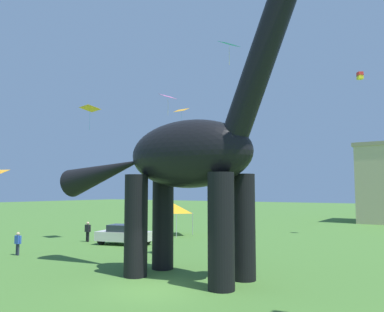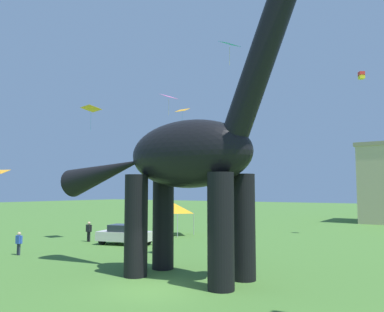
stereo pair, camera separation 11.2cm
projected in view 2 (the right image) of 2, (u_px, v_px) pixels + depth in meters
ground_plane at (152, 290)px, 16.40m from camera, size 240.00×240.00×0.00m
dinosaur_sculpture at (187, 154)px, 19.15m from camera, size 15.93×3.37×16.65m
parked_sedan_left at (125, 234)px, 30.06m from camera, size 4.53×2.85×1.55m
person_near_flyer at (19, 241)px, 25.25m from camera, size 0.56×0.25×1.49m
person_far_spectator at (133, 225)px, 35.47m from camera, size 0.65×0.29×1.75m
person_photographer at (89, 230)px, 31.84m from camera, size 0.61×0.27×1.63m
festival_canopy_tent at (174, 208)px, 36.56m from camera, size 3.15×3.15×3.00m
kite_far_left at (230, 44)px, 23.76m from camera, size 1.19×1.39×1.53m
kite_mid_left at (361, 75)px, 35.54m from camera, size 0.65×0.65×0.67m
kite_near_low at (182, 110)px, 34.79m from camera, size 1.21×0.86×1.56m
kite_drifting at (91, 109)px, 33.03m from camera, size 1.92×1.61×2.04m
kite_far_right at (169, 97)px, 29.81m from camera, size 1.10×1.40×1.64m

